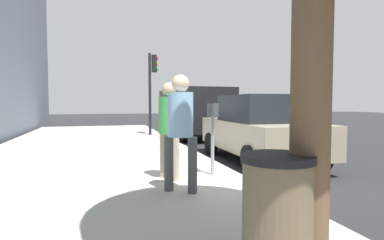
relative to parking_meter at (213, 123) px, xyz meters
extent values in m
plane|color=#232326|center=(0.33, -0.57, -1.17)|extent=(80.00, 80.00, 0.00)
cube|color=#A8A59E|center=(0.33, 2.43, -1.09)|extent=(28.00, 6.00, 0.15)
cylinder|color=gray|center=(0.00, 0.00, -0.44)|extent=(0.07, 0.07, 1.15)
cube|color=#383D42|center=(-0.10, 0.00, 0.26)|extent=(0.16, 0.11, 0.26)
cube|color=#383D42|center=(0.10, 0.00, 0.26)|extent=(0.16, 0.11, 0.26)
cube|color=#268C33|center=(-0.10, -0.06, 0.28)|extent=(0.10, 0.01, 0.10)
cube|color=#268C33|center=(0.10, -0.06, 0.28)|extent=(0.10, 0.01, 0.10)
cylinder|color=tan|center=(0.10, 0.96, -0.59)|extent=(0.15, 0.15, 0.85)
cylinder|color=tan|center=(-0.27, 0.82, -0.59)|extent=(0.15, 0.15, 0.85)
cylinder|color=green|center=(-0.08, 0.89, 0.18)|extent=(0.39, 0.39, 0.68)
sphere|color=tan|center=(-0.08, 0.89, 0.65)|extent=(0.27, 0.27, 0.27)
cylinder|color=#47474C|center=(-0.88, 1.06, -0.57)|extent=(0.15, 0.15, 0.89)
cylinder|color=#47474C|center=(-1.11, 0.73, -0.57)|extent=(0.15, 0.15, 0.89)
cylinder|color=#8CB7E0|center=(-0.99, 0.90, 0.22)|extent=(0.41, 0.41, 0.70)
sphere|color=beige|center=(-0.99, 0.90, 0.71)|extent=(0.28, 0.28, 0.28)
cube|color=gray|center=(1.74, -1.92, -0.46)|extent=(4.46, 1.99, 0.76)
cube|color=black|center=(1.54, -1.91, 0.26)|extent=(2.26, 1.77, 0.68)
cylinder|color=black|center=(3.20, -1.09, -0.84)|extent=(0.67, 0.24, 0.66)
cylinder|color=black|center=(3.14, -2.84, -0.84)|extent=(0.67, 0.24, 0.66)
cylinder|color=black|center=(0.34, -0.99, -0.84)|extent=(0.67, 0.24, 0.66)
cylinder|color=black|center=(0.28, -2.74, -0.84)|extent=(0.67, 0.24, 0.66)
cube|color=black|center=(7.97, -1.92, 0.11)|extent=(5.27, 2.19, 1.80)
cylinder|color=black|center=(9.62, -0.91, -0.79)|extent=(0.77, 0.25, 0.76)
cylinder|color=black|center=(9.69, -2.80, -0.79)|extent=(0.77, 0.25, 0.76)
cylinder|color=black|center=(6.25, -1.03, -0.79)|extent=(0.77, 0.25, 0.76)
cylinder|color=black|center=(6.32, -2.93, -0.79)|extent=(0.77, 0.25, 0.76)
cylinder|color=brown|center=(-3.66, 0.48, 0.45)|extent=(0.32, 0.32, 2.93)
cylinder|color=black|center=(8.21, 0.01, 0.78)|extent=(0.12, 0.12, 3.60)
cube|color=black|center=(8.21, -0.19, 2.13)|extent=(0.24, 0.20, 0.76)
sphere|color=red|center=(8.21, -0.30, 2.37)|extent=(0.14, 0.14, 0.14)
sphere|color=orange|center=(8.21, -0.30, 2.13)|extent=(0.14, 0.14, 0.14)
sphere|color=green|center=(8.21, -0.30, 1.89)|extent=(0.14, 0.14, 0.14)
cylinder|color=brown|center=(-3.63, 0.75, -0.54)|extent=(0.56, 0.56, 0.95)
cylinder|color=black|center=(-3.63, 0.75, -0.04)|extent=(0.59, 0.59, 0.06)
camera|label=1|loc=(-5.86, 2.10, 0.41)|focal=29.71mm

